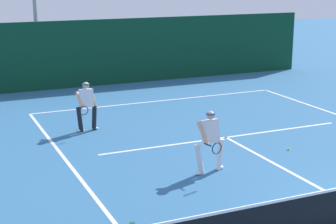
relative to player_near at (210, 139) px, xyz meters
The scene contains 7 objects.
court_line_baseline_far 7.93m from the player_near, 76.41° to the left, with size 9.89×0.10×0.01m, color white.
court_line_service 3.16m from the player_near, 52.40° to the left, with size 8.06×0.10×0.01m, color white.
court_line_centre 2.19m from the player_near, 22.73° to the right, with size 0.10×6.40×0.01m, color white.
player_near is the anchor object (origin of this frame).
player_far 5.13m from the player_near, 110.59° to the left, with size 0.77×0.88×1.58m.
tennis_ball 3.05m from the player_near, 12.54° to the left, with size 0.07×0.07×0.07m, color #D1E033.
back_fence_windscreen 11.67m from the player_near, 80.86° to the left, with size 18.15×0.12×2.89m, color #0C3822.
Camera 1 is at (-8.03, -7.37, 4.89)m, focal length 58.25 mm.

